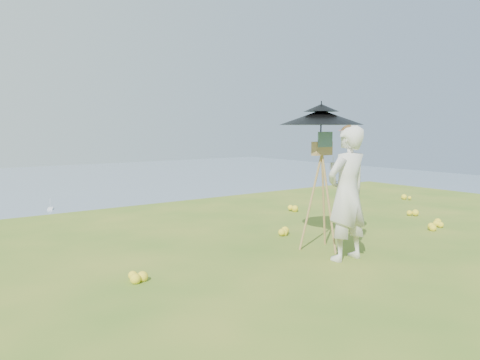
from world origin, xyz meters
TOP-DOWN VIEW (x-y plane):
  - ground at (0.00, 0.00)m, footprint 14.00×14.00m
  - slope_trees at (0.00, 35.00)m, footprint 110.00×50.00m
  - wildflowers at (0.00, 0.25)m, footprint 10.00×10.50m
  - painter at (-1.00, 1.04)m, footprint 0.68×0.45m
  - field_easel at (-0.87, 1.64)m, footprint 0.67×0.67m
  - sun_umbrella at (-0.87, 1.67)m, footprint 1.34×1.34m
  - painter_cap at (-1.00, 1.04)m, footprint 0.21×0.25m

SIDE VIEW (x-z plane):
  - slope_trees at x=0.00m, z-range -18.00..-12.00m
  - ground at x=0.00m, z-range 0.00..0.00m
  - wildflowers at x=0.00m, z-range 0.00..0.12m
  - field_easel at x=-0.87m, z-range 0.00..1.75m
  - painter at x=-1.00m, z-range 0.00..1.84m
  - painter_cap at x=-1.00m, z-range 1.74..1.84m
  - sun_umbrella at x=-0.87m, z-range 1.44..2.20m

